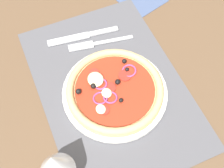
{
  "coord_description": "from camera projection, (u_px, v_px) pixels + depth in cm",
  "views": [
    {
      "loc": [
        -35.59,
        14.94,
        67.33
      ],
      "look_at": [
        -0.75,
        0.0,
        2.53
      ],
      "focal_mm": 49.16,
      "sensor_mm": 36.0,
      "label": 1
    }
  ],
  "objects": [
    {
      "name": "knife",
      "position": [
        82.0,
        36.0,
        0.85
      ],
      "size": [
        4.23,
        20.05,
        0.62
      ],
      "rotation": [
        0.0,
        0.0,
        1.44
      ],
      "color": "silver",
      "rests_on": "placemat"
    },
    {
      "name": "ground_plane",
      "position": [
        111.0,
        89.0,
        0.79
      ],
      "size": [
        190.0,
        140.0,
        2.4
      ],
      "primitive_type": "cube",
      "color": "brown"
    },
    {
      "name": "plate",
      "position": [
        115.0,
        93.0,
        0.76
      ],
      "size": [
        25.88,
        25.88,
        1.13
      ],
      "primitive_type": "cylinder",
      "color": "silver",
      "rests_on": "placemat"
    },
    {
      "name": "pizza",
      "position": [
        114.0,
        89.0,
        0.74
      ],
      "size": [
        23.77,
        23.77,
        2.68
      ],
      "color": "tan",
      "rests_on": "plate"
    },
    {
      "name": "wine_glass",
      "position": [
        55.0,
        165.0,
        0.57
      ],
      "size": [
        7.2,
        7.2,
        14.9
      ],
      "color": "silver",
      "rests_on": "ground_plane"
    },
    {
      "name": "fork",
      "position": [
        97.0,
        43.0,
        0.84
      ],
      "size": [
        4.6,
        17.99,
        0.44
      ],
      "rotation": [
        0.0,
        0.0,
        1.4
      ],
      "color": "silver",
      "rests_on": "placemat"
    },
    {
      "name": "placemat",
      "position": [
        111.0,
        86.0,
        0.77
      ],
      "size": [
        51.47,
        34.97,
        0.4
      ],
      "primitive_type": "cube",
      "color": "#4C4C51",
      "rests_on": "ground_plane"
    }
  ]
}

